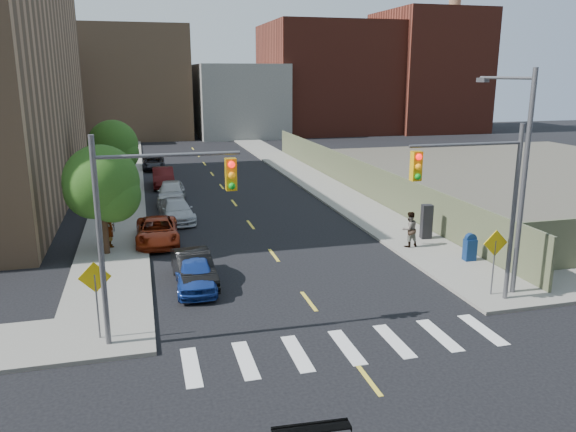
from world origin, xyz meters
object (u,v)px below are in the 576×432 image
parked_car_white (171,192)px  mailbox (470,247)px  parked_car_silver (176,210)px  parked_car_grey (154,163)px  pedestrian_west (109,228)px  parked_car_black (194,268)px  pedestrian_east (409,229)px  payphone (426,222)px  parked_car_maroon (163,177)px  parked_car_blue (195,273)px  parked_car_red (157,231)px

parked_car_white → mailbox: 21.06m
parked_car_white → parked_car_silver: bearing=-84.5°
parked_car_grey → pedestrian_west: 25.10m
parked_car_white → parked_car_grey: parked_car_white is taller
mailbox → parked_car_black: bearing=177.7°
pedestrian_east → payphone: bearing=-153.0°
parked_car_maroon → pedestrian_east: 23.01m
parked_car_blue → parked_car_white: bearing=92.2°
pedestrian_east → mailbox: bearing=114.5°
parked_car_white → pedestrian_east: size_ratio=2.51×
parked_car_blue → pedestrian_east: size_ratio=2.20×
parked_car_white → parked_car_grey: 14.93m
parked_car_red → payphone: size_ratio=2.56×
parked_car_white → parked_car_maroon: bearing=98.2°
parked_car_black → payphone: bearing=10.0°
parked_car_black → mailbox: 12.94m
parked_car_silver → parked_car_white: size_ratio=0.99×
mailbox → payphone: size_ratio=0.72×
mailbox → pedestrian_east: 3.27m
parked_car_red → parked_car_silver: bearing=74.8°
parked_car_blue → parked_car_grey: size_ratio=0.91×
parked_car_white → pedestrian_west: 10.67m
parked_car_maroon → parked_car_grey: parked_car_maroon is taller
parked_car_blue → mailbox: 12.92m
parked_car_blue → pedestrian_west: size_ratio=2.03×
parked_car_grey → pedestrian_east: 31.19m
mailbox → pedestrian_east: size_ratio=0.72×
parked_car_silver → pedestrian_east: size_ratio=2.49×
parked_car_black → pedestrian_east: 11.32m
parked_car_silver → payphone: payphone is taller
mailbox → payphone: payphone is taller
parked_car_grey → pedestrian_east: bearing=-66.3°
parked_car_white → mailbox: bearing=-46.7°
parked_car_grey → pedestrian_west: pedestrian_west is taller
mailbox → parked_car_red: bearing=154.0°
parked_car_red → parked_car_maroon: bearing=87.3°
parked_car_black → pedestrian_east: bearing=6.3°
parked_car_white → parked_car_maroon: (-0.29, 6.06, -0.02)m
parked_car_black → parked_car_maroon: size_ratio=0.91×
parked_car_silver → parked_car_grey: parked_car_silver is taller
parked_car_blue → parked_car_maroon: parked_car_maroon is taller
parked_car_red → pedestrian_east: size_ratio=2.60×
pedestrian_east → pedestrian_west: bearing=-23.6°
parked_car_grey → mailbox: (13.69, -31.54, 0.18)m
parked_car_white → payphone: bearing=-39.7°
parked_car_black → parked_car_white: size_ratio=0.92×
parked_car_blue → pedestrian_east: pedestrian_east is taller
parked_car_grey → parked_car_red: bearing=-89.9°
parked_car_silver → parked_car_maroon: bearing=86.9°
parked_car_red → pedestrian_west: 2.47m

